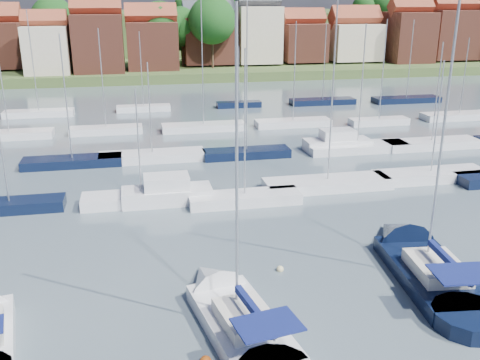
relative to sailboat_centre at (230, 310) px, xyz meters
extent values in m
plane|color=#485962|center=(3.33, 36.68, -0.35)|extent=(260.00, 260.00, 0.00)
cube|color=silver|center=(0.27, -1.52, -0.10)|extent=(4.52, 8.16, 1.20)
cone|color=silver|center=(-0.57, 3.23, -0.10)|extent=(3.82, 4.26, 3.22)
cube|color=beige|center=(0.36, -2.05, 0.85)|extent=(2.78, 3.56, 0.70)
cylinder|color=#B2B2B7|center=(0.18, -0.99, 7.65)|extent=(0.14, 0.14, 14.29)
cylinder|color=#B2B2B7|center=(0.55, -3.10, 1.70)|extent=(0.85, 4.24, 0.10)
cube|color=navy|center=(0.55, -3.10, 1.85)|extent=(1.01, 4.06, 0.35)
cube|color=navy|center=(0.79, -4.48, 2.00)|extent=(3.03, 2.38, 0.08)
cube|color=black|center=(11.80, 1.25, -0.10)|extent=(4.61, 9.17, 1.20)
cone|color=black|center=(12.39, 6.74, -0.10)|extent=(4.12, 4.66, 3.68)
cylinder|color=black|center=(11.32, -3.14, -0.10)|extent=(4.05, 4.05, 1.20)
cube|color=beige|center=(11.73, 0.64, 0.85)|extent=(2.96, 3.93, 0.70)
cylinder|color=#B2B2B7|center=(11.86, 1.86, 8.86)|extent=(0.14, 0.14, 16.72)
cylinder|color=#B2B2B7|center=(11.60, -0.58, 1.70)|extent=(0.63, 4.89, 0.10)
cube|color=navy|center=(11.60, -0.58, 1.85)|extent=(0.80, 4.66, 0.35)
cube|color=navy|center=(11.43, -2.16, 2.00)|extent=(3.35, 2.53, 0.08)
sphere|color=beige|center=(3.77, 4.11, -0.35)|extent=(0.43, 0.43, 0.43)
cube|color=black|center=(-13.78, 17.22, 0.00)|extent=(8.01, 2.24, 1.00)
cube|color=silver|center=(-3.94, 16.88, 0.00)|extent=(9.22, 2.58, 1.00)
cylinder|color=#B2B2B7|center=(-3.94, 16.88, 4.59)|extent=(0.12, 0.12, 8.18)
cube|color=silver|center=(3.96, 15.29, 0.00)|extent=(8.78, 2.46, 1.00)
cylinder|color=#B2B2B7|center=(3.96, 15.29, 6.03)|extent=(0.12, 0.12, 11.06)
cube|color=silver|center=(11.56, 17.35, 0.00)|extent=(10.79, 3.02, 1.00)
cylinder|color=#B2B2B7|center=(11.56, 17.35, 7.93)|extent=(0.12, 0.12, 14.87)
cube|color=silver|center=(21.31, 17.71, 0.00)|extent=(10.13, 2.84, 1.00)
cylinder|color=#B2B2B7|center=(21.31, 17.71, 5.30)|extent=(0.12, 0.12, 9.59)
cube|color=silver|center=(-1.98, 16.68, 0.15)|extent=(7.00, 2.60, 1.40)
cube|color=silver|center=(-1.98, 16.68, 1.25)|extent=(3.50, 2.20, 1.30)
cube|color=black|center=(-10.22, 28.32, 0.00)|extent=(9.30, 2.60, 1.00)
cylinder|color=#B2B2B7|center=(-10.22, 28.32, 6.24)|extent=(0.12, 0.12, 11.48)
cube|color=silver|center=(-2.61, 28.69, 0.00)|extent=(10.40, 2.91, 1.00)
cylinder|color=#B2B2B7|center=(-2.61, 28.69, 4.88)|extent=(0.12, 0.12, 8.77)
cube|color=black|center=(6.81, 27.96, 0.00)|extent=(8.80, 2.46, 1.00)
cylinder|color=#B2B2B7|center=(6.81, 27.96, 7.66)|extent=(0.12, 0.12, 14.33)
cube|color=silver|center=(18.73, 27.84, 0.00)|extent=(10.73, 3.00, 1.00)
cylinder|color=#B2B2B7|center=(18.73, 27.84, 6.57)|extent=(0.12, 0.12, 12.14)
cube|color=silver|center=(27.15, 27.65, 0.00)|extent=(10.48, 2.93, 1.00)
cylinder|color=#B2B2B7|center=(27.15, 27.65, 5.64)|extent=(0.12, 0.12, 10.28)
cube|color=silver|center=(16.79, 28.68, 0.15)|extent=(7.00, 2.60, 1.40)
cube|color=silver|center=(16.79, 28.68, 1.25)|extent=(3.50, 2.20, 1.30)
cube|color=silver|center=(-18.38, 40.89, 0.00)|extent=(9.71, 2.72, 1.00)
cube|color=silver|center=(-7.51, 41.19, 0.00)|extent=(8.49, 2.38, 1.00)
cylinder|color=#B2B2B7|center=(-7.51, 41.19, 6.16)|extent=(0.12, 0.12, 11.31)
cube|color=silver|center=(4.12, 40.46, 0.00)|extent=(10.16, 2.85, 1.00)
cylinder|color=#B2B2B7|center=(4.12, 40.46, 7.80)|extent=(0.12, 0.12, 14.59)
cube|color=silver|center=(15.50, 40.58, 0.00)|extent=(9.53, 2.67, 1.00)
cylinder|color=#B2B2B7|center=(15.50, 40.58, 6.46)|extent=(0.12, 0.12, 11.91)
cube|color=silver|center=(26.49, 39.19, 0.00)|extent=(7.62, 2.13, 1.00)
cylinder|color=#B2B2B7|center=(26.49, 39.19, 6.56)|extent=(0.12, 0.12, 12.13)
cube|color=silver|center=(38.56, 40.27, 0.00)|extent=(10.17, 2.85, 1.00)
cylinder|color=#B2B2B7|center=(38.56, 40.27, 5.37)|extent=(0.12, 0.12, 9.73)
cube|color=silver|center=(-16.93, 53.24, 0.00)|extent=(9.24, 2.59, 1.00)
cylinder|color=#B2B2B7|center=(-16.93, 53.24, 7.08)|extent=(0.12, 0.12, 13.17)
cube|color=silver|center=(-2.75, 53.98, 0.00)|extent=(7.57, 2.12, 1.00)
cylinder|color=#B2B2B7|center=(-2.75, 53.98, 5.62)|extent=(0.12, 0.12, 10.24)
cube|color=black|center=(11.21, 54.15, 0.00)|extent=(6.58, 1.84, 1.00)
cylinder|color=#B2B2B7|center=(11.21, 54.15, 4.50)|extent=(0.12, 0.12, 8.01)
cube|color=black|center=(24.27, 54.08, 0.00)|extent=(9.92, 2.78, 1.00)
cylinder|color=#B2B2B7|center=(24.27, 54.08, 5.96)|extent=(0.12, 0.12, 10.92)
cube|color=black|center=(37.61, 53.05, 0.00)|extent=(10.55, 2.95, 1.00)
cylinder|color=#B2B2B7|center=(37.61, 53.05, 6.26)|extent=(0.12, 0.12, 11.51)
cube|color=#45592C|center=(3.33, 113.68, -0.05)|extent=(200.00, 70.00, 3.00)
cube|color=#45592C|center=(3.33, 138.68, 4.65)|extent=(200.00, 60.00, 14.00)
cube|color=beige|center=(-19.41, 85.68, 5.73)|extent=(8.09, 8.80, 8.96)
cube|color=brown|center=(-19.41, 85.68, 11.20)|extent=(8.25, 4.00, 4.00)
cube|color=brown|center=(-10.02, 86.62, 6.73)|extent=(9.36, 10.17, 10.97)
cube|color=brown|center=(-10.02, 86.62, 13.37)|extent=(9.54, 4.63, 4.63)
cube|color=brown|center=(0.29, 88.33, 5.96)|extent=(9.90, 8.56, 9.42)
cube|color=brown|center=(0.29, 88.33, 11.88)|extent=(10.10, 4.90, 4.90)
cube|color=brown|center=(12.43, 93.33, 6.60)|extent=(10.59, 8.93, 9.49)
cube|color=#383A42|center=(12.43, 93.33, 12.64)|extent=(10.80, 5.24, 5.24)
cube|color=beige|center=(23.04, 92.48, 7.67)|extent=(9.01, 8.61, 11.65)
cube|color=#383A42|center=(23.04, 92.48, 14.60)|extent=(9.19, 4.46, 4.46)
cube|color=brown|center=(33.50, 93.68, 5.85)|extent=(9.10, 9.34, 8.00)
cube|color=brown|center=(33.50, 93.68, 10.97)|extent=(9.28, 4.50, 4.50)
cube|color=beige|center=(45.28, 93.27, 5.79)|extent=(10.86, 9.59, 7.88)
cube|color=brown|center=(45.28, 93.27, 11.06)|extent=(11.07, 5.37, 5.37)
cube|color=brown|center=(57.09, 90.60, 6.73)|extent=(9.18, 9.96, 10.97)
cube|color=brown|center=(57.09, 90.60, 13.35)|extent=(9.36, 4.54, 4.54)
cube|color=brown|center=(68.51, 91.89, 7.23)|extent=(11.39, 9.67, 10.76)
cube|color=brown|center=(68.51, 91.89, 14.01)|extent=(11.62, 5.64, 5.64)
cylinder|color=#382619|center=(60.10, 112.19, 8.16)|extent=(0.50, 0.50, 4.47)
sphere|color=#1B4C17|center=(60.10, 112.19, 14.23)|extent=(8.18, 8.18, 8.18)
cylinder|color=#382619|center=(6.79, 92.61, 3.48)|extent=(0.50, 0.50, 4.46)
sphere|color=#1B4C17|center=(6.79, 92.61, 9.53)|extent=(8.15, 8.15, 8.15)
cylinder|color=#382619|center=(18.55, 110.36, 8.22)|extent=(0.50, 0.50, 5.15)
cylinder|color=#382619|center=(-10.21, 112.99, 8.33)|extent=(0.50, 0.50, 4.56)
sphere|color=#1B4C17|center=(-10.21, 112.99, 14.52)|extent=(8.34, 8.34, 8.34)
cylinder|color=#382619|center=(-19.91, 101.93, 3.83)|extent=(0.50, 0.50, 5.15)
sphere|color=#1B4C17|center=(-19.91, 101.93, 10.82)|extent=(9.42, 9.42, 9.42)
cylinder|color=#382619|center=(17.09, 101.39, 3.13)|extent=(0.50, 0.50, 3.77)
sphere|color=#1B4C17|center=(17.09, 101.39, 8.25)|extent=(6.89, 6.89, 6.89)
cylinder|color=#382619|center=(12.38, 87.62, 3.86)|extent=(0.50, 0.50, 5.21)
sphere|color=#1B4C17|center=(12.38, 87.62, 10.93)|extent=(9.53, 9.53, 9.53)
cylinder|color=#382619|center=(65.26, 98.30, 2.74)|extent=(0.50, 0.50, 2.97)
sphere|color=#1B4C17|center=(65.26, 98.30, 6.77)|extent=(5.44, 5.44, 5.44)
cylinder|color=#382619|center=(2.18, 90.43, 3.67)|extent=(0.50, 0.50, 4.84)
sphere|color=#1B4C17|center=(2.18, 90.43, 10.24)|extent=(8.85, 8.85, 8.85)
cylinder|color=#382619|center=(56.01, 112.40, 7.82)|extent=(0.50, 0.50, 3.72)
sphere|color=#1B4C17|center=(56.01, 112.40, 12.86)|extent=(6.80, 6.80, 6.80)
cylinder|color=#382619|center=(57.38, 90.81, 3.27)|extent=(0.50, 0.50, 4.05)
sphere|color=#1B4C17|center=(57.38, 90.81, 8.76)|extent=(7.40, 7.40, 7.40)
cylinder|color=#382619|center=(10.17, 109.97, 7.56)|extent=(0.50, 0.50, 3.93)
sphere|color=#1B4C17|center=(10.17, 109.97, 12.89)|extent=(7.19, 7.19, 7.19)
cylinder|color=#382619|center=(33.98, 96.85, 3.16)|extent=(0.50, 0.50, 3.82)
sphere|color=#1B4C17|center=(33.98, 96.85, 8.35)|extent=(6.99, 6.99, 6.99)
cylinder|color=#382619|center=(-14.11, 89.80, 2.99)|extent=(0.50, 0.50, 3.48)
sphere|color=#1B4C17|center=(-14.11, 89.80, 7.72)|extent=(6.37, 6.37, 6.37)
cylinder|color=#382619|center=(60.84, 99.49, 2.74)|extent=(0.50, 0.50, 2.99)
sphere|color=#1B4C17|center=(60.84, 99.49, 6.79)|extent=(5.46, 5.46, 5.46)
cylinder|color=#382619|center=(6.94, 95.72, 2.87)|extent=(0.50, 0.50, 3.25)
sphere|color=#1B4C17|center=(6.94, 95.72, 7.28)|extent=(5.94, 5.94, 5.94)
cylinder|color=#382619|center=(0.28, 97.42, 2.74)|extent=(0.50, 0.50, 2.98)
sphere|color=#1B4C17|center=(0.28, 97.42, 6.79)|extent=(5.46, 5.46, 5.46)
cylinder|color=#382619|center=(67.99, 118.43, 9.00)|extent=(0.50, 0.50, 4.29)
sphere|color=#1B4C17|center=(67.99, 118.43, 14.82)|extent=(7.84, 7.84, 7.84)
camera|label=1|loc=(-4.10, -23.04, 14.85)|focal=40.00mm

